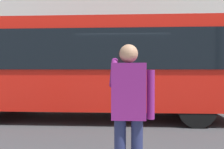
% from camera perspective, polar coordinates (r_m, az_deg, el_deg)
% --- Properties ---
extents(ground_plane, '(60.00, 60.00, 0.00)m').
position_cam_1_polar(ground_plane, '(7.63, 2.60, -10.50)').
color(ground_plane, '#38383A').
extents(red_bus, '(9.05, 2.54, 3.08)m').
position_cam_1_polar(red_bus, '(7.62, -5.28, 2.22)').
color(red_bus, red).
rests_on(red_bus, ground_plane).
extents(pedestrian_photographer, '(0.53, 0.52, 1.70)m').
position_cam_1_polar(pedestrian_photographer, '(2.85, 4.06, -7.13)').
color(pedestrian_photographer, '#1E2347').
rests_on(pedestrian_photographer, sidewalk_curb).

